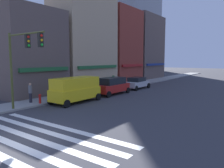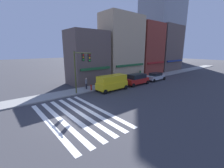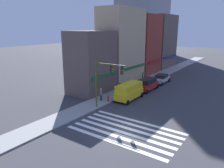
% 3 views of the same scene
% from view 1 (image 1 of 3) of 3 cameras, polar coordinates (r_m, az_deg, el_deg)
% --- Properties ---
extents(ground_plane, '(200.00, 200.00, 0.00)m').
position_cam_1_polar(ground_plane, '(12.11, -22.59, -13.41)').
color(ground_plane, '#38383D').
extents(crosswalk_stripes, '(5.62, 10.80, 0.01)m').
position_cam_1_polar(crosswalk_stripes, '(12.11, -22.60, -13.39)').
color(crosswalk_stripes, silver).
rests_on(crosswalk_stripes, ground_plane).
extents(storefront_row, '(35.36, 5.30, 13.34)m').
position_cam_1_polar(storefront_row, '(36.27, -0.40, 9.92)').
color(storefront_row, brown).
rests_on(storefront_row, ground_plane).
extents(traffic_signal, '(0.32, 4.28, 6.01)m').
position_cam_1_polar(traffic_signal, '(17.28, -22.43, 7.05)').
color(traffic_signal, '#474C1E').
rests_on(traffic_signal, ground_plane).
extents(van_yellow, '(5.03, 2.22, 2.34)m').
position_cam_1_polar(van_yellow, '(20.62, -9.46, -1.24)').
color(van_yellow, yellow).
rests_on(van_yellow, ground_plane).
extents(suv_red, '(4.71, 2.12, 1.94)m').
position_cam_1_polar(suv_red, '(25.06, 0.01, -0.38)').
color(suv_red, '#B21E19').
rests_on(suv_red, ground_plane).
extents(sedan_silver, '(4.45, 2.02, 1.59)m').
position_cam_1_polar(sedan_silver, '(29.97, 6.49, 0.33)').
color(sedan_silver, '#B7B7BC').
rests_on(sedan_silver, ground_plane).
extents(pedestrian_grey_coat, '(0.32, 0.32, 1.77)m').
position_cam_1_polar(pedestrian_grey_coat, '(20.88, -20.54, -2.06)').
color(pedestrian_grey_coat, '#23232D').
rests_on(pedestrian_grey_coat, sidewalk_left).
extents(pedestrian_green_top, '(0.32, 0.32, 1.77)m').
position_cam_1_polar(pedestrian_green_top, '(31.30, 0.33, 1.06)').
color(pedestrian_green_top, '#23232D').
rests_on(pedestrian_green_top, sidewalk_left).
extents(pedestrian_blue_shirt, '(0.32, 0.32, 1.77)m').
position_cam_1_polar(pedestrian_blue_shirt, '(23.60, -11.08, -0.83)').
color(pedestrian_blue_shirt, '#23232D').
rests_on(pedestrian_blue_shirt, sidewalk_left).
extents(fire_hydrant, '(0.24, 0.24, 0.84)m').
position_cam_1_polar(fire_hydrant, '(20.26, -18.32, -3.54)').
color(fire_hydrant, red).
rests_on(fire_hydrant, sidewalk_left).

